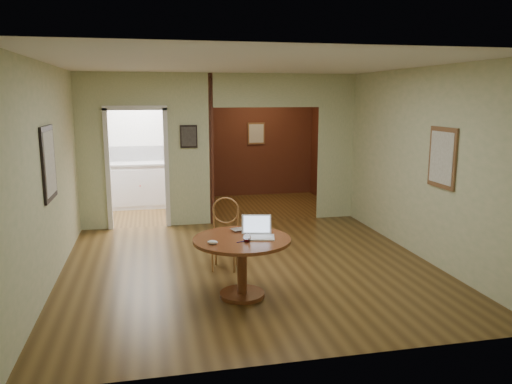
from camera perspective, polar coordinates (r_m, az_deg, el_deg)
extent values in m
plane|color=#442E13|center=(6.88, -0.66, -8.60)|extent=(5.00, 5.00, 0.00)
plane|color=silver|center=(6.50, -0.71, 14.48)|extent=(5.00, 5.00, 0.00)
plane|color=beige|center=(4.17, 6.14, -2.23)|extent=(5.00, 0.00, 5.00)
plane|color=beige|center=(6.54, -22.70, 1.75)|extent=(0.00, 5.00, 5.00)
plane|color=beige|center=(7.45, 18.54, 3.05)|extent=(0.00, 5.00, 5.00)
cube|color=beige|center=(8.96, -18.28, 4.29)|extent=(0.50, 2.70, 0.04)
cube|color=beige|center=(8.93, -7.67, 4.72)|extent=(0.80, 2.70, 0.04)
cube|color=beige|center=(9.54, 9.08, 5.07)|extent=(0.70, 2.70, 0.04)
plane|color=white|center=(10.90, -12.46, 5.65)|extent=(2.70, 0.00, 2.70)
plane|color=#401B12|center=(11.65, 0.00, 6.23)|extent=(2.70, 0.00, 2.70)
cube|color=#401B12|center=(10.21, -5.98, 5.51)|extent=(0.08, 2.50, 2.70)
cube|color=black|center=(6.52, -22.63, 3.06)|extent=(0.03, 0.70, 0.90)
cube|color=brown|center=(7.00, 20.53, 3.69)|extent=(0.03, 0.60, 0.80)
cube|color=black|center=(8.89, -7.70, 6.31)|extent=(0.30, 0.03, 0.40)
cube|color=white|center=(11.62, 0.02, 6.71)|extent=(0.40, 0.03, 0.50)
cube|color=white|center=(10.91, -12.41, 4.34)|extent=(2.00, 0.02, 0.32)
cylinder|color=brown|center=(5.93, -1.59, -11.60)|extent=(0.52, 0.52, 0.05)
cylinder|color=brown|center=(5.82, -1.60, -8.66)|extent=(0.11, 0.11, 0.61)
cylinder|color=brown|center=(5.72, -1.62, -5.48)|extent=(1.12, 1.12, 0.04)
cylinder|color=#A05A39|center=(6.71, -3.62, -5.22)|extent=(0.50, 0.50, 0.03)
cylinder|color=#A05A39|center=(6.66, -5.01, -7.32)|extent=(0.03, 0.03, 0.43)
cylinder|color=#A05A39|center=(6.62, -2.52, -7.40)|extent=(0.03, 0.03, 0.43)
cylinder|color=#A05A39|center=(6.93, -4.63, -6.58)|extent=(0.03, 0.03, 0.43)
cylinder|color=#A05A39|center=(6.90, -2.24, -6.65)|extent=(0.03, 0.03, 0.43)
cylinder|color=#A05A39|center=(6.83, -4.84, -3.37)|extent=(0.03, 0.03, 0.35)
cylinder|color=#A05A39|center=(6.78, -2.10, -3.43)|extent=(0.03, 0.03, 0.35)
torus|color=#A05A39|center=(6.78, -3.48, -2.12)|extent=(0.36, 0.13, 0.37)
cube|color=white|center=(5.71, 0.36, -5.21)|extent=(0.39, 0.31, 0.02)
cube|color=silver|center=(5.68, 0.43, -5.21)|extent=(0.31, 0.18, 0.00)
cube|color=white|center=(5.81, 0.06, -3.69)|extent=(0.35, 0.13, 0.23)
cube|color=#8796AC|center=(5.81, 0.07, -3.71)|extent=(0.30, 0.11, 0.19)
imported|color=silver|center=(6.00, -0.93, -4.36)|extent=(0.42, 0.33, 0.03)
ellipsoid|color=white|center=(5.49, -4.99, -5.75)|extent=(0.13, 0.10, 0.05)
cylinder|color=#0D0D5C|center=(5.57, -1.54, -5.68)|extent=(0.14, 0.06, 0.01)
cube|color=white|center=(10.71, -12.27, 0.72)|extent=(2.00, 0.55, 0.90)
cube|color=beige|center=(10.64, -12.37, 3.21)|extent=(2.06, 0.60, 0.04)
sphere|color=#B20C0C|center=(10.42, -13.11, 0.68)|extent=(0.03, 0.03, 0.03)
sphere|color=#B20C0C|center=(10.45, -7.62, 0.89)|extent=(0.03, 0.03, 0.03)
ellipsoid|color=beige|center=(10.63, -9.72, 4.13)|extent=(0.31, 0.27, 0.27)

